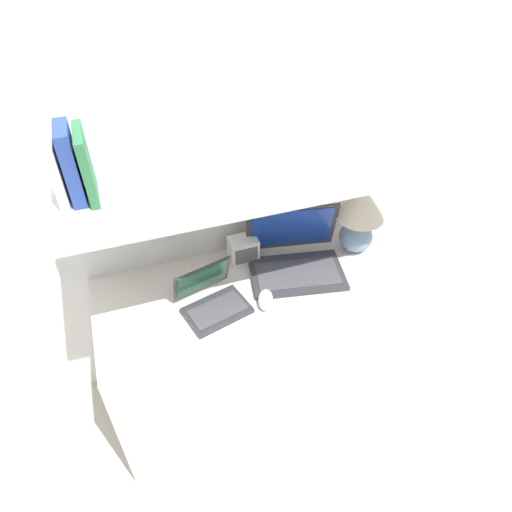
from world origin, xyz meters
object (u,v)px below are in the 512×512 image
laptop_small (212,300)px  book_blue (70,164)px  book_green (86,165)px  laptop_large (295,258)px  book_white (57,172)px  table_lamp (360,214)px  computer_mouse (265,300)px  router_box (243,249)px

laptop_small → book_blue: bearing=162.8°
laptop_small → book_green: 0.68m
laptop_large → book_blue: bearing=179.6°
laptop_small → book_white: bearing=164.6°
table_lamp → book_blue: bearing=-178.5°
computer_mouse → router_box: (-0.00, 0.28, 0.04)m
book_blue → book_green: size_ratio=1.09×
table_lamp → laptop_small: size_ratio=1.12×
computer_mouse → book_white: 0.88m
book_green → computer_mouse: bearing=-16.8°
laptop_large → book_green: bearing=179.6°
table_lamp → book_green: book_green is taller
table_lamp → laptop_large: (-0.30, -0.03, -0.14)m
book_blue → book_green: book_blue is taller
book_white → laptop_small: bearing=-15.4°
laptop_large → router_box: 0.23m
router_box → book_white: book_white is taller
book_white → book_green: (0.09, -0.00, 0.01)m
laptop_large → book_blue: size_ratio=1.83×
laptop_large → book_blue: (-0.76, 0.01, 0.58)m
computer_mouse → book_white: size_ratio=0.62×
laptop_small → book_green: book_green is taller
book_green → laptop_small: bearing=-19.3°
laptop_small → router_box: laptop_small is taller
table_lamp → laptop_small: 0.72m
table_lamp → book_white: 1.18m
table_lamp → book_green: bearing=-178.4°
book_green → book_white: bearing=180.0°
table_lamp → router_box: 0.52m
router_box → book_blue: book_blue is taller
router_box → laptop_large: bearing=-32.9°
laptop_large → laptop_small: 0.41m
router_box → book_white: (-0.61, -0.12, 0.57)m
book_blue → book_white: bearing=180.0°
table_lamp → book_blue: book_blue is taller
laptop_small → book_white: size_ratio=1.40×
table_lamp → book_green: 1.11m
book_green → router_box: bearing=12.7°
laptop_large → computer_mouse: (-0.19, -0.15, -0.04)m
computer_mouse → table_lamp: bearing=20.9°
table_lamp → book_white: book_white is taller
laptop_large → laptop_small: bearing=-164.6°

